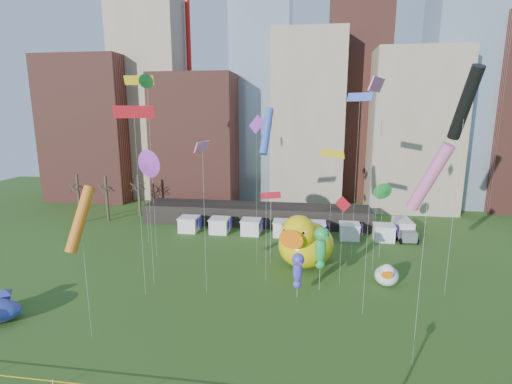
% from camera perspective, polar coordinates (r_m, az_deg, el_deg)
% --- Properties ---
extents(skyline, '(101.00, 23.00, 68.00)m').
position_cam_1_polar(skyline, '(81.92, 6.49, 13.63)').
color(skyline, brown).
rests_on(skyline, ground).
extents(pavilion, '(38.00, 6.00, 3.20)m').
position_cam_1_polar(pavilion, '(65.74, 0.06, -3.32)').
color(pavilion, black).
rests_on(pavilion, ground).
extents(vendor_tents, '(33.24, 2.80, 2.40)m').
position_cam_1_polar(vendor_tents, '(59.63, 4.03, -5.46)').
color(vendor_tents, white).
rests_on(vendor_tents, ground).
extents(bare_trees, '(8.44, 6.44, 8.50)m').
position_cam_1_polar(bare_trees, '(72.27, -21.12, -0.77)').
color(bare_trees, '#382B21').
rests_on(bare_trees, ground).
extents(big_duck, '(8.96, 10.02, 7.01)m').
position_cam_1_polar(big_duck, '(47.67, 7.21, -7.36)').
color(big_duck, yellow).
rests_on(big_duck, ground).
extents(small_duck, '(3.10, 3.78, 2.73)m').
position_cam_1_polar(small_duck, '(45.53, 18.78, -11.53)').
color(small_duck, white).
rests_on(small_duck, ground).
extents(seahorse_green, '(2.02, 2.27, 7.08)m').
position_cam_1_polar(seahorse_green, '(41.34, 9.58, -7.66)').
color(seahorse_green, silver).
rests_on(seahorse_green, ground).
extents(seahorse_purple, '(1.53, 1.78, 4.85)m').
position_cam_1_polar(seahorse_purple, '(40.00, 6.18, -11.11)').
color(seahorse_purple, silver).
rests_on(seahorse_purple, ground).
extents(box_truck, '(2.82, 6.36, 2.65)m').
position_cam_1_polar(box_truck, '(62.72, 21.01, -5.12)').
color(box_truck, silver).
rests_on(box_truck, ground).
extents(kite_0, '(1.71, 0.62, 10.22)m').
position_cam_1_polar(kite_0, '(41.37, 12.75, -2.06)').
color(kite_0, silver).
rests_on(kite_0, ground).
extents(kite_1, '(2.79, 2.50, 16.89)m').
position_cam_1_polar(kite_1, '(28.88, 24.33, 1.94)').
color(kite_1, silver).
rests_on(kite_1, ground).
extents(kite_2, '(1.92, 4.28, 23.08)m').
position_cam_1_polar(kite_2, '(42.06, 28.59, 11.43)').
color(kite_2, silver).
rests_on(kite_2, ground).
extents(kite_3, '(1.81, 1.32, 9.99)m').
position_cam_1_polar(kite_3, '(50.84, 18.36, 0.07)').
color(kite_3, silver).
rests_on(kite_3, ground).
extents(kite_4, '(4.00, 0.99, 23.52)m').
position_cam_1_polar(kite_4, '(55.95, -16.93, 15.45)').
color(kite_4, silver).
rests_on(kite_4, ground).
extents(kite_5, '(2.95, 2.43, 21.02)m').
position_cam_1_polar(kite_5, '(48.75, 15.14, 13.28)').
color(kite_5, silver).
rests_on(kite_5, ground).
extents(kite_6, '(0.15, 1.63, 17.92)m').
position_cam_1_polar(kite_6, '(49.93, 2.33, 8.88)').
color(kite_6, silver).
rests_on(kite_6, ground).
extents(kite_7, '(2.56, 2.00, 14.90)m').
position_cam_1_polar(kite_7, '(41.93, -15.84, 4.02)').
color(kite_7, silver).
rests_on(kite_7, ground).
extents(kite_8, '(2.45, 1.41, 9.26)m').
position_cam_1_polar(kite_8, '(46.56, 2.19, -0.56)').
color(kite_8, silver).
rests_on(kite_8, ground).
extents(kite_9, '(1.91, 3.77, 21.64)m').
position_cam_1_polar(kite_9, '(34.87, 17.45, 14.80)').
color(kite_9, silver).
rests_on(kite_9, ground).
extents(kite_10, '(0.35, 1.85, 17.86)m').
position_cam_1_polar(kite_10, '(46.14, 18.02, 8.09)').
color(kite_10, silver).
rests_on(kite_10, ground).
extents(kite_11, '(0.75, 1.70, 23.26)m').
position_cam_1_polar(kite_11, '(50.19, -15.86, 15.40)').
color(kite_11, silver).
rests_on(kite_11, ground).
extents(kite_12, '(2.79, 2.19, 14.40)m').
position_cam_1_polar(kite_12, '(46.47, 11.28, 5.48)').
color(kite_12, silver).
rests_on(kite_12, ground).
extents(kite_13, '(1.40, 3.02, 19.28)m').
position_cam_1_polar(kite_13, '(40.82, 1.57, 8.98)').
color(kite_13, silver).
rests_on(kite_13, ground).
extents(kite_14, '(1.96, 3.20, 13.08)m').
position_cam_1_polar(kite_14, '(33.69, -24.59, -3.67)').
color(kite_14, silver).
rests_on(kite_14, ground).
extents(kite_15, '(1.99, 1.12, 18.48)m').
position_cam_1_polar(kite_15, '(45.53, 0.09, 9.39)').
color(kite_15, silver).
rests_on(kite_15, ground).
extents(kite_16, '(3.89, 1.35, 19.37)m').
position_cam_1_polar(kite_16, '(39.07, -17.64, 11.11)').
color(kite_16, silver).
rests_on(kite_16, ground).
extents(kite_17, '(0.82, 3.30, 15.97)m').
position_cam_1_polar(kite_17, '(38.51, -7.96, 6.61)').
color(kite_17, silver).
rests_on(kite_17, ground).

